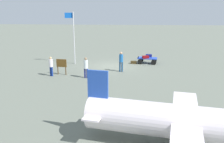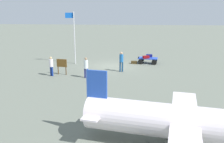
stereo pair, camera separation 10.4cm
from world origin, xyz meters
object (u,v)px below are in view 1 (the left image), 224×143
object	(u,v)px
suitcase_tan	(149,56)
signboard	(62,65)
suitcase_olive	(134,62)
worker_supervisor	(51,65)
worker_lead	(121,60)
luggage_cart	(147,59)
suitcase_maroon	(146,57)
worker_trailing	(86,66)
flagpole	(73,34)
airplane_near	(193,123)

from	to	relation	value
suitcase_tan	signboard	bearing A→B (deg)	34.56
suitcase_olive	worker_supervisor	world-z (taller)	worker_supervisor
worker_lead	worker_supervisor	size ratio (longest dim) A/B	1.09
worker_supervisor	signboard	xyz separation A→B (m)	(-0.76, -0.49, -0.07)
luggage_cart	worker_lead	size ratio (longest dim) A/B	1.16
suitcase_maroon	suitcase_olive	bearing A→B (deg)	-6.17
suitcase_tan	luggage_cart	bearing A→B (deg)	66.28
signboard	worker_supervisor	bearing A→B (deg)	33.12
luggage_cart	suitcase_tan	size ratio (longest dim) A/B	3.20
suitcase_tan	worker_supervisor	size ratio (longest dim) A/B	0.39
worker_trailing	flagpole	xyz separation A→B (m)	(2.18, -5.06, 2.05)
luggage_cart	suitcase_maroon	distance (m)	0.44
suitcase_tan	flagpole	world-z (taller)	flagpole
worker_lead	worker_trailing	bearing A→B (deg)	39.28
worker_trailing	suitcase_maroon	bearing A→B (deg)	-133.15
suitcase_maroon	worker_lead	distance (m)	3.99
suitcase_tan	suitcase_olive	bearing A→B (deg)	20.80
suitcase_olive	worker_supervisor	distance (m)	8.75
suitcase_maroon	signboard	bearing A→B (deg)	32.01
worker_trailing	flagpole	distance (m)	5.88
suitcase_olive	worker_supervisor	size ratio (longest dim) A/B	0.38
flagpole	airplane_near	bearing A→B (deg)	119.12
suitcase_tan	airplane_near	bearing A→B (deg)	92.39
suitcase_maroon	flagpole	size ratio (longest dim) A/B	0.14
suitcase_maroon	worker_trailing	bearing A→B (deg)	46.85
suitcase_olive	worker_supervisor	bearing A→B (deg)	37.05
luggage_cart	suitcase_tan	distance (m)	0.58
flagpole	worker_supervisor	bearing A→B (deg)	79.84
airplane_near	suitcase_maroon	bearing A→B (deg)	-86.13
suitcase_tan	worker_lead	distance (m)	4.80
worker_lead	signboard	size ratio (longest dim) A/B	1.33
suitcase_maroon	worker_lead	size ratio (longest dim) A/B	0.40
flagpole	suitcase_maroon	bearing A→B (deg)	-176.76
luggage_cart	worker_supervisor	world-z (taller)	worker_supervisor
luggage_cart	airplane_near	size ratio (longest dim) A/B	0.23
suitcase_olive	flagpole	world-z (taller)	flagpole
airplane_near	suitcase_olive	bearing A→B (deg)	-81.78
worker_lead	suitcase_maroon	bearing A→B (deg)	-126.35
airplane_near	flagpole	distance (m)	17.27
airplane_near	signboard	xyz separation A→B (m)	(8.44, -10.79, -0.27)
luggage_cart	suitcase_tan	xyz separation A→B (m)	(-0.20, -0.45, 0.31)
worker_lead	worker_trailing	distance (m)	3.58
suitcase_olive	signboard	xyz separation A→B (m)	(6.19, 4.75, 0.75)
suitcase_maroon	airplane_near	size ratio (longest dim) A/B	0.08
suitcase_olive	worker_trailing	world-z (taller)	worker_trailing
worker_supervisor	airplane_near	bearing A→B (deg)	131.78
luggage_cart	flagpole	size ratio (longest dim) A/B	0.40
worker_lead	flagpole	world-z (taller)	flagpole
suitcase_tan	flagpole	distance (m)	8.10
airplane_near	flagpole	bearing A→B (deg)	-60.88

